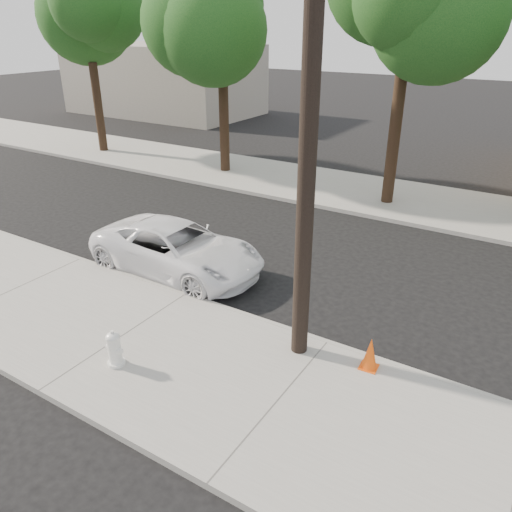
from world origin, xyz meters
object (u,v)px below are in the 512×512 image
Objects in this scene: police_cruiser at (177,249)px; fire_hydrant at (115,349)px; traffic_cone at (370,354)px; utility_pole at (308,136)px.

fire_hydrant is (1.84, -4.16, -0.20)m from police_cruiser.
fire_hydrant is at bearing -155.62° from police_cruiser.
police_cruiser is at bearing 113.08° from fire_hydrant.
fire_hydrant is 1.08× the size of traffic_cone.
utility_pole is 12.88× the size of traffic_cone.
police_cruiser is 7.35× the size of traffic_cone.
traffic_cone is (4.43, 2.63, -0.03)m from fire_hydrant.
police_cruiser is 4.55m from fire_hydrant.
traffic_cone is at bearing 7.66° from utility_pole.
police_cruiser is at bearing 166.31° from traffic_cone.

